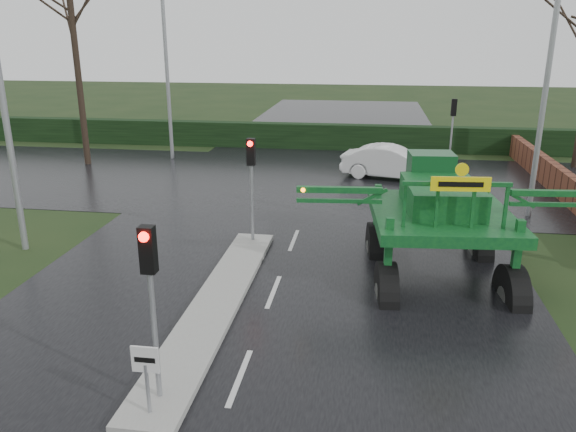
# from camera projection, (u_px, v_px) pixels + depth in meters

# --- Properties ---
(ground) EXTENTS (140.00, 140.00, 0.00)m
(ground) POSITION_uv_depth(u_px,v_px,m) (240.00, 378.00, 11.34)
(ground) COLOR black
(ground) RESTS_ON ground
(road_main) EXTENTS (14.00, 80.00, 0.02)m
(road_main) POSITION_uv_depth(u_px,v_px,m) (301.00, 222.00, 20.75)
(road_main) COLOR black
(road_main) RESTS_ON ground
(road_cross) EXTENTS (80.00, 12.00, 0.02)m
(road_cross) POSITION_uv_depth(u_px,v_px,m) (317.00, 182.00, 26.39)
(road_cross) COLOR black
(road_cross) RESTS_ON ground
(median_island) EXTENTS (1.20, 10.00, 0.16)m
(median_island) POSITION_uv_depth(u_px,v_px,m) (217.00, 303.00, 14.32)
(median_island) COLOR gray
(median_island) RESTS_ON ground
(hedge_row) EXTENTS (44.00, 0.90, 1.50)m
(hedge_row) POSITION_uv_depth(u_px,v_px,m) (330.00, 137.00, 33.69)
(hedge_row) COLOR black
(hedge_row) RESTS_ON ground
(brick_wall) EXTENTS (0.40, 20.00, 1.20)m
(brick_wall) POSITION_uv_depth(u_px,v_px,m) (554.00, 177.00, 24.75)
(brick_wall) COLOR #592D1E
(brick_wall) RESTS_ON ground
(keep_left_sign) EXTENTS (0.50, 0.07, 1.35)m
(keep_left_sign) POSITION_uv_depth(u_px,v_px,m) (146.00, 369.00, 9.78)
(keep_left_sign) COLOR gray
(keep_left_sign) RESTS_ON ground
(traffic_signal_near) EXTENTS (0.26, 0.33, 3.52)m
(traffic_signal_near) POSITION_uv_depth(u_px,v_px,m) (150.00, 277.00, 9.77)
(traffic_signal_near) COLOR gray
(traffic_signal_near) RESTS_ON ground
(traffic_signal_mid) EXTENTS (0.26, 0.33, 3.52)m
(traffic_signal_mid) POSITION_uv_depth(u_px,v_px,m) (251.00, 168.00, 17.77)
(traffic_signal_mid) COLOR gray
(traffic_signal_mid) RESTS_ON ground
(traffic_signal_far) EXTENTS (0.26, 0.33, 3.52)m
(traffic_signal_far) POSITION_uv_depth(u_px,v_px,m) (453.00, 118.00, 28.46)
(traffic_signal_far) COLOR gray
(traffic_signal_far) RESTS_ON ground
(street_light_left_near) EXTENTS (3.85, 0.30, 10.00)m
(street_light_left_near) POSITION_uv_depth(u_px,v_px,m) (6.00, 57.00, 16.28)
(street_light_left_near) COLOR gray
(street_light_left_near) RESTS_ON ground
(street_light_right) EXTENTS (3.85, 0.30, 10.00)m
(street_light_right) POSITION_uv_depth(u_px,v_px,m) (541.00, 53.00, 19.64)
(street_light_right) COLOR gray
(street_light_right) RESTS_ON ground
(street_light_left_far) EXTENTS (3.85, 0.30, 10.00)m
(street_light_left_far) POSITION_uv_depth(u_px,v_px,m) (171.00, 47.00, 29.45)
(street_light_left_far) COLOR gray
(street_light_left_far) RESTS_ON ground
(tree_left_far) EXTENTS (7.70, 7.70, 13.26)m
(tree_left_far) POSITION_uv_depth(u_px,v_px,m) (72.00, 23.00, 27.81)
(tree_left_far) COLOR black
(tree_left_far) RESTS_ON ground
(crop_sprayer) EXTENTS (8.15, 5.39, 4.56)m
(crop_sprayer) POSITION_uv_depth(u_px,v_px,m) (389.00, 216.00, 14.48)
(crop_sprayer) COLOR black
(crop_sprayer) RESTS_ON ground
(white_sedan) EXTENTS (4.94, 2.60, 1.55)m
(white_sedan) POSITION_uv_depth(u_px,v_px,m) (391.00, 178.00, 27.04)
(white_sedan) COLOR white
(white_sedan) RESTS_ON ground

